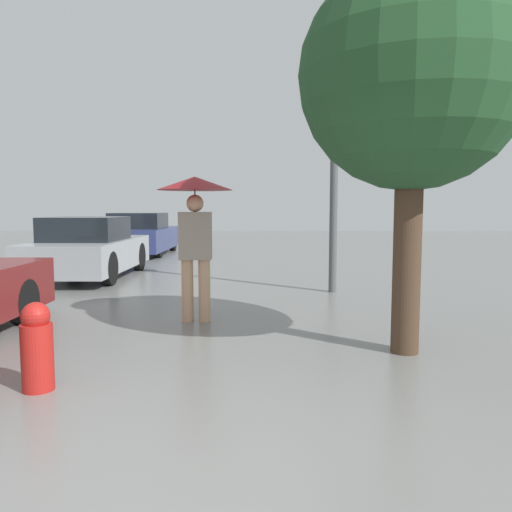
{
  "coord_description": "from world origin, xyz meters",
  "views": [
    {
      "loc": [
        0.55,
        -2.31,
        1.51
      ],
      "look_at": [
        0.47,
        4.19,
        0.88
      ],
      "focal_mm": 35.0,
      "sensor_mm": 36.0,
      "label": 1
    }
  ],
  "objects_px": {
    "parked_car_middle": "(89,249)",
    "tree": "(412,79)",
    "street_lamp": "(335,128)",
    "pedestrian": "(195,211)",
    "parked_car_farthest": "(140,235)",
    "fire_hydrant": "(37,347)"
  },
  "relations": [
    {
      "from": "parked_car_middle",
      "to": "tree",
      "type": "bearing_deg",
      "value": -46.91
    },
    {
      "from": "street_lamp",
      "to": "parked_car_middle",
      "type": "bearing_deg",
      "value": 159.78
    },
    {
      "from": "pedestrian",
      "to": "parked_car_farthest",
      "type": "distance_m",
      "value": 10.15
    },
    {
      "from": "street_lamp",
      "to": "fire_hydrant",
      "type": "height_order",
      "value": "street_lamp"
    },
    {
      "from": "pedestrian",
      "to": "street_lamp",
      "type": "relative_size",
      "value": 0.42
    },
    {
      "from": "parked_car_farthest",
      "to": "pedestrian",
      "type": "bearing_deg",
      "value": -72.27
    },
    {
      "from": "fire_hydrant",
      "to": "parked_car_middle",
      "type": "bearing_deg",
      "value": 105.74
    },
    {
      "from": "parked_car_farthest",
      "to": "tree",
      "type": "relative_size",
      "value": 1.0
    },
    {
      "from": "tree",
      "to": "street_lamp",
      "type": "bearing_deg",
      "value": 93.43
    },
    {
      "from": "tree",
      "to": "parked_car_middle",
      "type": "bearing_deg",
      "value": 133.09
    },
    {
      "from": "pedestrian",
      "to": "street_lamp",
      "type": "xyz_separation_m",
      "value": [
        2.14,
        2.36,
        1.43
      ]
    },
    {
      "from": "pedestrian",
      "to": "parked_car_farthest",
      "type": "height_order",
      "value": "pedestrian"
    },
    {
      "from": "parked_car_middle",
      "to": "parked_car_farthest",
      "type": "distance_m",
      "value": 5.43
    },
    {
      "from": "pedestrian",
      "to": "fire_hydrant",
      "type": "bearing_deg",
      "value": -111.33
    },
    {
      "from": "fire_hydrant",
      "to": "pedestrian",
      "type": "bearing_deg",
      "value": 68.67
    },
    {
      "from": "pedestrian",
      "to": "parked_car_middle",
      "type": "distance_m",
      "value": 5.17
    },
    {
      "from": "street_lamp",
      "to": "fire_hydrant",
      "type": "relative_size",
      "value": 6.07
    },
    {
      "from": "street_lamp",
      "to": "parked_car_farthest",
      "type": "bearing_deg",
      "value": 125.68
    },
    {
      "from": "parked_car_middle",
      "to": "tree",
      "type": "height_order",
      "value": "tree"
    },
    {
      "from": "pedestrian",
      "to": "fire_hydrant",
      "type": "height_order",
      "value": "pedestrian"
    },
    {
      "from": "parked_car_farthest",
      "to": "fire_hydrant",
      "type": "bearing_deg",
      "value": -80.19
    },
    {
      "from": "parked_car_farthest",
      "to": "tree",
      "type": "distance_m",
      "value": 12.49
    }
  ]
}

